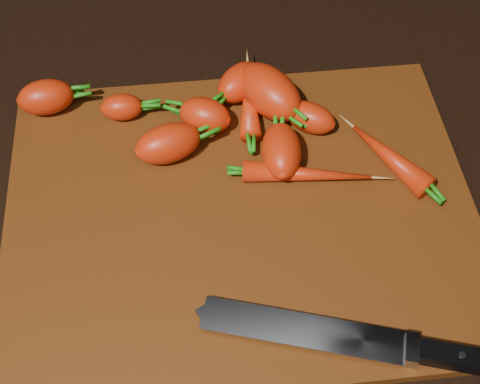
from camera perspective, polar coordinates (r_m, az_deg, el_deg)
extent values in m
cube|color=black|center=(0.73, 0.09, -2.28)|extent=(2.00, 2.00, 0.01)
cube|color=#602F10|center=(0.72, 0.09, -1.78)|extent=(0.50, 0.40, 0.01)
ellipsoid|color=red|center=(0.82, -16.23, 7.78)|extent=(0.07, 0.05, 0.04)
ellipsoid|color=red|center=(0.77, -3.02, 6.55)|extent=(0.07, 0.06, 0.04)
ellipsoid|color=red|center=(0.79, 2.50, 8.53)|extent=(0.10, 0.11, 0.05)
ellipsoid|color=red|center=(0.73, 3.55, 3.50)|extent=(0.05, 0.08, 0.04)
ellipsoid|color=red|center=(0.81, 0.03, 9.35)|extent=(0.08, 0.08, 0.04)
ellipsoid|color=red|center=(0.80, -10.04, 7.15)|extent=(0.05, 0.03, 0.03)
ellipsoid|color=red|center=(0.78, 5.99, 6.35)|extent=(0.07, 0.06, 0.04)
ellipsoid|color=red|center=(0.80, 0.78, 8.03)|extent=(0.04, 0.12, 0.03)
ellipsoid|color=red|center=(0.73, 5.73, 1.53)|extent=(0.14, 0.05, 0.02)
ellipsoid|color=red|center=(0.75, 12.64, 2.95)|extent=(0.08, 0.11, 0.03)
ellipsoid|color=red|center=(0.74, -6.15, 4.14)|extent=(0.08, 0.06, 0.04)
cube|color=gray|center=(0.64, -3.18, -10.19)|extent=(0.19, 0.09, 0.00)
cube|color=gray|center=(0.64, 5.84, -11.72)|extent=(0.02, 0.03, 0.01)
cube|color=black|center=(0.64, 11.26, -12.50)|extent=(0.11, 0.05, 0.02)
cylinder|color=#B2B2B7|center=(0.63, 9.88, -12.01)|extent=(0.01, 0.01, 0.00)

